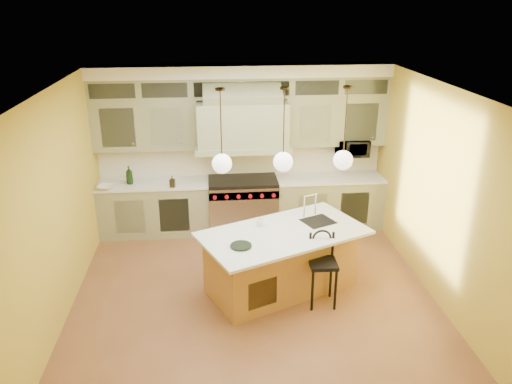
{
  "coord_description": "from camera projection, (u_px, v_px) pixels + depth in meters",
  "views": [
    {
      "loc": [
        -0.53,
        -6.02,
        3.95
      ],
      "look_at": [
        0.1,
        0.7,
        1.28
      ],
      "focal_mm": 35.0,
      "sensor_mm": 36.0,
      "label": 1
    }
  ],
  "objects": [
    {
      "name": "wall_front",
      "position": [
        280.0,
        312.0,
        4.22
      ],
      "size": [
        5.0,
        0.0,
        5.0
      ],
      "primitive_type": "plane",
      "rotation": [
        -1.57,
        0.0,
        0.0
      ],
      "color": "gold",
      "rests_on": "ground"
    },
    {
      "name": "floor",
      "position": [
        254.0,
        294.0,
        7.07
      ],
      "size": [
        5.0,
        5.0,
        0.0
      ],
      "primitive_type": "plane",
      "color": "brown",
      "rests_on": "ground"
    },
    {
      "name": "cup",
      "position": [
        260.0,
        223.0,
        7.02
      ],
      "size": [
        0.12,
        0.12,
        0.1
      ],
      "primitive_type": "imported",
      "rotation": [
        0.0,
        0.0,
        0.11
      ],
      "color": "white",
      "rests_on": "kitchen_island"
    },
    {
      "name": "fruit_bowl",
      "position": [
        106.0,
        187.0,
        8.3
      ],
      "size": [
        0.31,
        0.31,
        0.07
      ],
      "primitive_type": "imported",
      "rotation": [
        0.0,
        0.0,
        -0.17
      ],
      "color": "silver",
      "rests_on": "back_cabinetry"
    },
    {
      "name": "pendant_center",
      "position": [
        283.0,
        160.0,
        6.51
      ],
      "size": [
        0.26,
        0.26,
        1.11
      ],
      "color": "#2D2319",
      "rests_on": "ceiling"
    },
    {
      "name": "kitchen_island",
      "position": [
        281.0,
        259.0,
        7.06
      ],
      "size": [
        2.54,
        2.01,
        1.35
      ],
      "rotation": [
        0.0,
        0.0,
        0.42
      ],
      "color": "#A9783B",
      "rests_on": "floor"
    },
    {
      "name": "oil_bottle_b",
      "position": [
        172.0,
        182.0,
        8.37
      ],
      "size": [
        0.1,
        0.1,
        0.2
      ],
      "primitive_type": "imported",
      "rotation": [
        0.0,
        0.0,
        -0.12
      ],
      "color": "black",
      "rests_on": "back_cabinetry"
    },
    {
      "name": "pendant_left",
      "position": [
        222.0,
        161.0,
        6.45
      ],
      "size": [
        0.26,
        0.26,
        1.11
      ],
      "color": "#2D2319",
      "rests_on": "ceiling"
    },
    {
      "name": "wall_left",
      "position": [
        58.0,
        207.0,
        6.32
      ],
      "size": [
        0.0,
        5.0,
        5.0
      ],
      "primitive_type": "plane",
      "rotation": [
        1.57,
        0.0,
        1.57
      ],
      "color": "gold",
      "rests_on": "ground"
    },
    {
      "name": "microwave",
      "position": [
        352.0,
        148.0,
        8.79
      ],
      "size": [
        0.54,
        0.37,
        0.3
      ],
      "primitive_type": "imported",
      "color": "black",
      "rests_on": "back_cabinetry"
    },
    {
      "name": "pendant_right",
      "position": [
        343.0,
        158.0,
        6.58
      ],
      "size": [
        0.26,
        0.26,
        1.11
      ],
      "color": "#2D2319",
      "rests_on": "ceiling"
    },
    {
      "name": "wall_back",
      "position": [
        241.0,
        146.0,
        8.85
      ],
      "size": [
        5.0,
        0.0,
        5.0
      ],
      "primitive_type": "plane",
      "rotation": [
        1.57,
        0.0,
        0.0
      ],
      "color": "gold",
      "rests_on": "ground"
    },
    {
      "name": "back_cabinetry",
      "position": [
        242.0,
        152.0,
        8.61
      ],
      "size": [
        5.0,
        0.77,
        2.9
      ],
      "color": "gray",
      "rests_on": "floor"
    },
    {
      "name": "range",
      "position": [
        243.0,
        204.0,
        8.88
      ],
      "size": [
        1.2,
        0.74,
        0.96
      ],
      "color": "silver",
      "rests_on": "floor"
    },
    {
      "name": "oil_bottle_a",
      "position": [
        129.0,
        175.0,
        8.49
      ],
      "size": [
        0.14,
        0.14,
        0.32
      ],
      "primitive_type": "imported",
      "rotation": [
        0.0,
        0.0,
        -0.16
      ],
      "color": "black",
      "rests_on": "back_cabinetry"
    },
    {
      "name": "counter_stool",
      "position": [
        322.0,
        265.0,
        6.68
      ],
      "size": [
        0.38,
        0.38,
        1.05
      ],
      "rotation": [
        0.0,
        0.0,
        -0.03
      ],
      "color": "black",
      "rests_on": "floor"
    },
    {
      "name": "ceiling",
      "position": [
        253.0,
        89.0,
        6.01
      ],
      "size": [
        5.0,
        5.0,
        0.0
      ],
      "primitive_type": "plane",
      "rotation": [
        3.14,
        0.0,
        0.0
      ],
      "color": "white",
      "rests_on": "wall_back"
    },
    {
      "name": "wall_right",
      "position": [
        437.0,
        193.0,
        6.75
      ],
      "size": [
        0.0,
        5.0,
        5.0
      ],
      "primitive_type": "plane",
      "rotation": [
        1.57,
        0.0,
        -1.57
      ],
      "color": "gold",
      "rests_on": "ground"
    }
  ]
}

